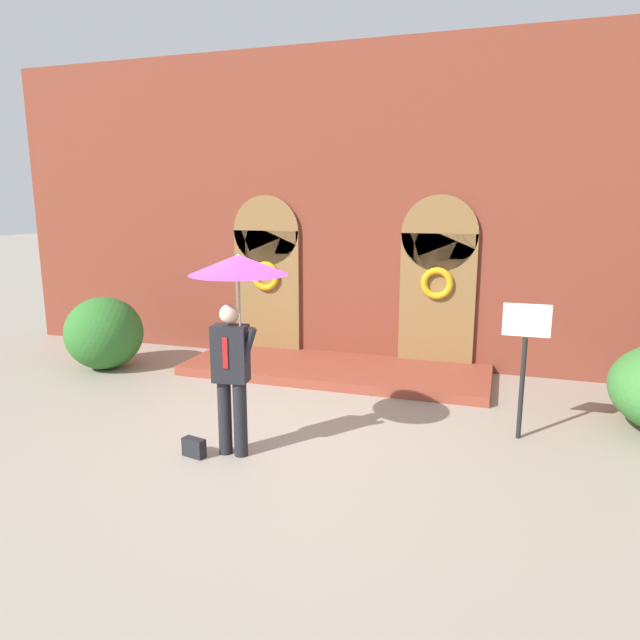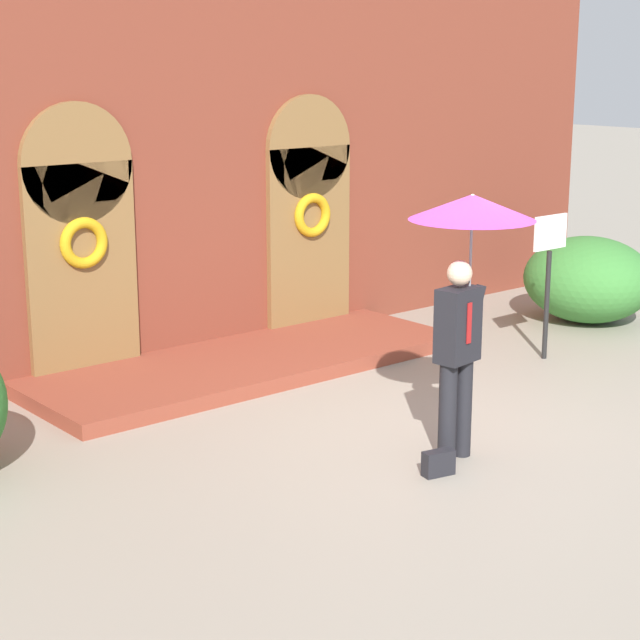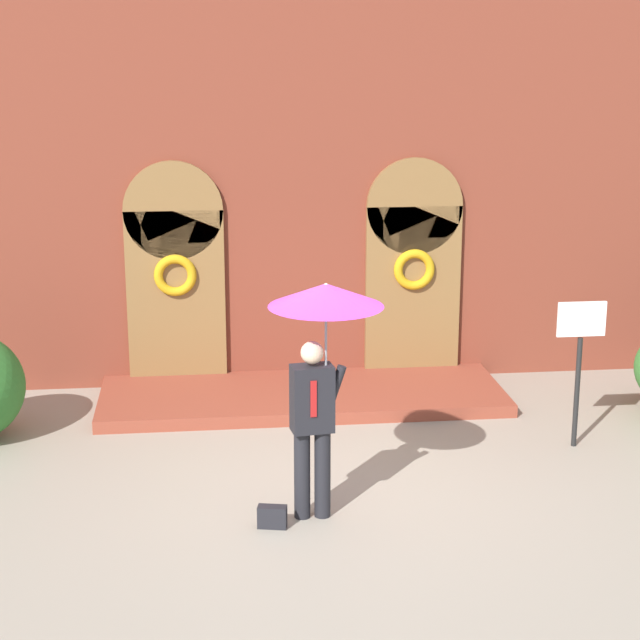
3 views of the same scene
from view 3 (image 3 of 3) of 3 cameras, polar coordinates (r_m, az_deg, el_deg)
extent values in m
plane|color=gray|center=(11.09, 0.61, -9.57)|extent=(80.00, 80.00, 0.00)
cube|color=brown|center=(14.39, -1.44, 7.72)|extent=(14.00, 0.50, 5.60)
cube|color=brown|center=(14.34, -7.68, 1.07)|extent=(1.30, 0.08, 2.40)
cylinder|color=brown|center=(14.10, -7.84, 5.80)|extent=(1.30, 0.08, 1.30)
cube|color=brown|center=(14.62, 4.96, 1.41)|extent=(1.30, 0.08, 2.40)
cylinder|color=brown|center=(14.39, 5.07, 6.06)|extent=(1.30, 0.08, 1.30)
torus|color=#C69314|center=(14.19, -7.73, 2.37)|extent=(0.56, 0.12, 0.56)
torus|color=#C69314|center=(14.47, 5.05, 2.69)|extent=(0.56, 0.12, 0.56)
cube|color=brown|center=(13.88, -0.94, -4.08)|extent=(5.20, 1.80, 0.16)
cylinder|color=black|center=(10.55, -0.96, -8.24)|extent=(0.16, 0.16, 0.90)
cylinder|color=black|center=(10.57, 0.13, -8.19)|extent=(0.16, 0.16, 0.90)
cube|color=black|center=(10.28, -0.42, -4.21)|extent=(0.43, 0.29, 0.66)
cube|color=#A51919|center=(10.14, -0.34, -4.24)|extent=(0.06, 0.02, 0.36)
sphere|color=beige|center=(10.14, -0.43, -1.75)|extent=(0.22, 0.22, 0.22)
cylinder|color=black|center=(10.27, 0.80, -3.64)|extent=(0.22, 0.09, 0.46)
cylinder|color=gray|center=(10.16, 0.31, -1.94)|extent=(0.02, 0.02, 0.98)
cone|color=#992893|center=(10.00, 0.32, 1.35)|extent=(1.10, 1.10, 0.22)
cone|color=white|center=(10.00, 0.32, 1.43)|extent=(0.61, 0.61, 0.20)
cube|color=black|center=(10.48, -2.56, -10.44)|extent=(0.30, 0.18, 0.22)
cylinder|color=black|center=(12.60, 13.54, -3.78)|extent=(0.06, 0.06, 1.30)
cube|color=white|center=(12.35, 13.78, 0.05)|extent=(0.56, 0.03, 0.40)
camera|label=1|loc=(5.85, 36.32, -4.70)|focal=32.00mm
camera|label=2|loc=(6.79, -63.39, -2.62)|focal=60.00mm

